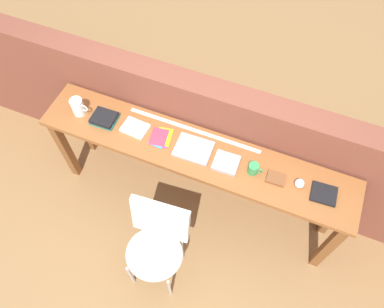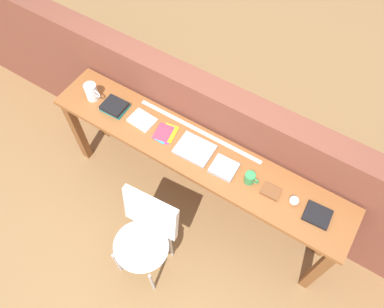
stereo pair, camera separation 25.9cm
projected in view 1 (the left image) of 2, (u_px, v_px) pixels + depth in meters
name	position (u px, v px, depth m)	size (l,w,h in m)	color
ground_plane	(182.00, 227.00, 3.43)	(40.00, 40.00, 0.00)	olive
brick_wall_back	(209.00, 135.00, 3.22)	(6.00, 0.20, 1.23)	brown
sideboard	(194.00, 160.00, 2.95)	(2.50, 0.44, 0.88)	brown
chair_white_moulded	(157.00, 242.00, 2.82)	(0.48, 0.49, 0.89)	white
pitcher_white	(78.00, 107.00, 2.95)	(0.14, 0.10, 0.18)	white
book_stack_leftmost	(104.00, 118.00, 2.95)	(0.20, 0.17, 0.06)	#19757A
magazine_cycling	(135.00, 128.00, 2.92)	(0.20, 0.15, 0.02)	white
pamphlet_pile_colourful	(161.00, 138.00, 2.88)	(0.18, 0.20, 0.01)	purple
book_open_centre	(193.00, 149.00, 2.82)	(0.28, 0.22, 0.02)	#9E9EA3
book_grey_hardcover	(226.00, 163.00, 2.75)	(0.18, 0.17, 0.03)	#9E9EA3
mug	(254.00, 169.00, 2.69)	(0.11, 0.08, 0.09)	#338C4C
leather_journal_brown	(276.00, 178.00, 2.69)	(0.13, 0.10, 0.02)	brown
sports_ball_small	(300.00, 183.00, 2.64)	(0.07, 0.07, 0.07)	silver
book_repair_rightmost	(324.00, 194.00, 2.62)	(0.18, 0.15, 0.03)	black
ruler_metal_back_edge	(194.00, 130.00, 2.92)	(1.09, 0.03, 0.00)	silver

